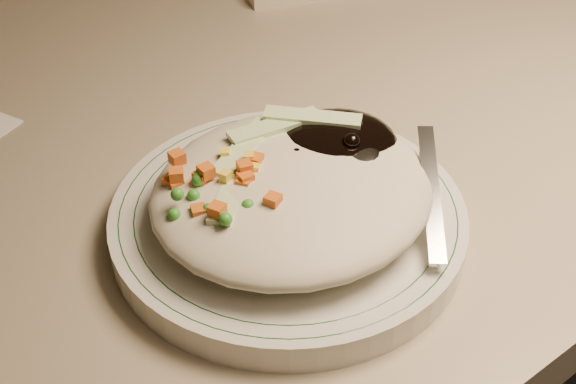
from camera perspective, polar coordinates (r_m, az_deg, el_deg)
desk at (r=0.83m, az=-1.64°, el=-4.21°), size 1.40×0.70×0.74m
plate at (r=0.55m, az=0.00°, el=-2.11°), size 0.24×0.24×0.02m
plate_rim at (r=0.54m, az=0.00°, el=-1.31°), size 0.23×0.23×0.00m
meal at (r=0.53m, az=0.42°, el=0.61°), size 0.21×0.19×0.05m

